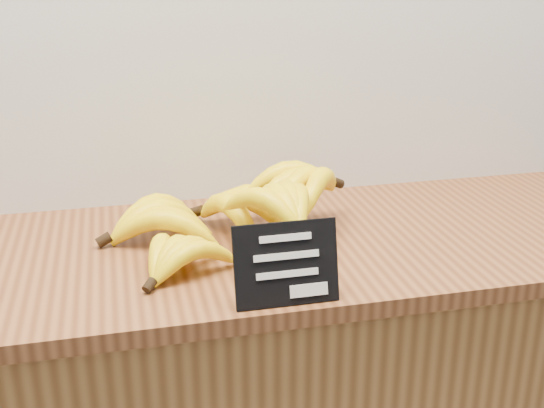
% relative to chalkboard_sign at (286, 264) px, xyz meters
% --- Properties ---
extents(counter_top, '(1.50, 0.54, 0.03)m').
position_rel_chalkboard_sign_xyz_m(counter_top, '(0.02, 0.24, -0.08)').
color(counter_top, brown).
rests_on(counter_top, counter).
extents(chalkboard_sign, '(0.16, 0.04, 0.13)m').
position_rel_chalkboard_sign_xyz_m(chalkboard_sign, '(0.00, 0.00, 0.00)').
color(chalkboard_sign, black).
rests_on(chalkboard_sign, counter_top).
extents(banana_pile, '(0.48, 0.36, 0.12)m').
position_rel_chalkboard_sign_xyz_m(banana_pile, '(-0.03, 0.26, -0.01)').
color(banana_pile, '#FFE50A').
rests_on(banana_pile, counter_top).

